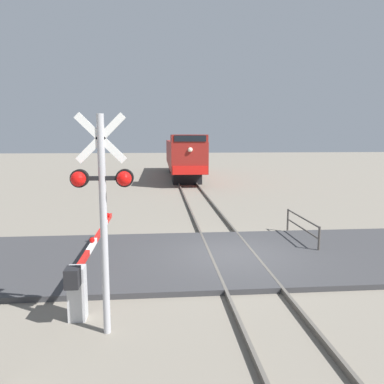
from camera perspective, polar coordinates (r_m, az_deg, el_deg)
ground_plane at (r=12.43m, az=6.14°, el=-9.93°), size 160.00×160.00×0.00m
rail_track_left at (r=12.29m, az=2.82°, el=-9.74°), size 0.08×80.00×0.15m
rail_track_right at (r=12.56m, az=9.41°, el=-9.44°), size 0.08×80.00×0.15m
road_surface at (r=12.41m, az=6.15°, el=-9.61°), size 36.00×5.66×0.15m
locomotive at (r=36.66m, az=-1.40°, el=5.58°), size 2.79×17.83×4.04m
crossing_signal at (r=7.36m, az=-13.34°, el=-1.02°), size 1.18×0.33×4.34m
crossing_gate at (r=9.40m, az=-15.90°, el=-11.14°), size 0.36×6.33×1.28m
guard_railing at (r=14.66m, az=16.27°, el=-4.83°), size 0.08×3.14×0.95m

